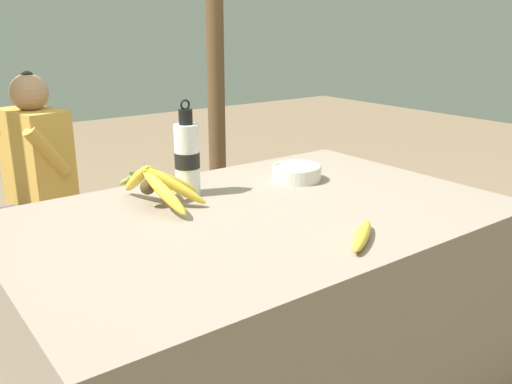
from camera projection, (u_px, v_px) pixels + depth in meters
market_counter at (259, 320)px, 1.72m from camera, size 1.45×0.95×0.74m
banana_bunch_ripe at (160, 184)px, 1.63m from camera, size 0.20×0.36×0.14m
serving_bowl at (297, 172)px, 1.91m from camera, size 0.17×0.17×0.05m
water_bottle at (187, 158)px, 1.72m from camera, size 0.08×0.08×0.31m
loose_banana_front at (362, 235)px, 1.37m from camera, size 0.19×0.15×0.03m
wooden_bench at (60, 221)px, 2.71m from camera, size 1.40×0.32×0.39m
seated_vendor at (30, 173)px, 2.52m from camera, size 0.45×0.42×1.06m
banana_bunch_green at (138, 183)px, 2.91m from camera, size 0.19×0.32×0.14m
support_post_far at (214, 7)px, 3.24m from camera, size 0.11×0.11×2.71m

